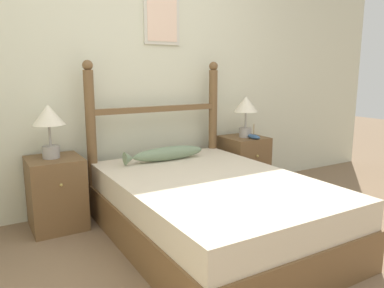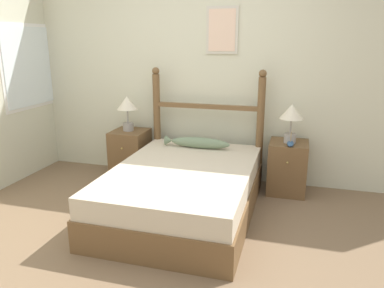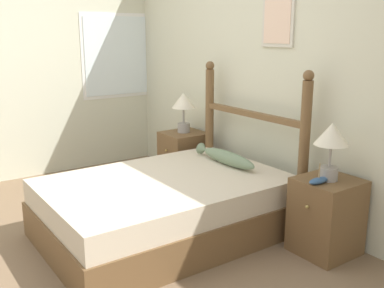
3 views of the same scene
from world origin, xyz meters
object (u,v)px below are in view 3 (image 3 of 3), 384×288
Objects in this scene: model_boat at (319,180)px; fish_pillow at (226,157)px; nightstand_left at (184,159)px; nightstand_right at (326,216)px; table_lamp_left at (184,104)px; bed at (165,207)px; table_lamp_right at (331,140)px.

model_boat reaches higher than fish_pillow.
nightstand_right is (1.91, 0.00, 0.00)m from nightstand_left.
nightstand_right is at bearing -0.25° from table_lamp_left.
fish_pillow is at bearing -170.79° from nightstand_right.
nightstand_left is 0.77× the size of fish_pillow.
fish_pillow is at bearing 93.87° from bed.
model_boat is (0.01, -0.12, -0.28)m from table_lamp_right.
table_lamp_left is at bearing 169.56° from fish_pillow.
table_lamp_left reaches higher than model_boat.
table_lamp_right reaches higher than fish_pillow.
table_lamp_right is (1.93, -0.02, 0.00)m from table_lamp_left.
fish_pillow reaches higher than nightstand_right.
table_lamp_left is 1.97m from model_boat.
bed is 2.57× the size of fish_pillow.
nightstand_right is 1.37× the size of table_lamp_right.
model_boat reaches higher than nightstand_left.
bed is 4.54× the size of table_lamp_right.
model_boat is (0.02, -0.14, 0.31)m from nightstand_right.
model_boat is at bearing -4.09° from nightstand_left.
nightstand_left is 3.11× the size of model_boat.
table_lamp_right is (1.91, -0.02, 0.59)m from nightstand_left.
nightstand_left is 1.00× the size of nightstand_right.
table_lamp_right is at bearing 95.45° from model_boat.
bed is 10.33× the size of model_boat.
nightstand_right is 2.01m from table_lamp_left.
nightstand_left is 1.91m from nightstand_right.
nightstand_left is 1.37× the size of table_lamp_right.
bed is 0.74m from fish_pillow.
table_lamp_left is at bearing 179.27° from table_lamp_right.
nightstand_left and nightstand_right have the same top height.
table_lamp_right reaches higher than model_boat.
nightstand_right is at bearing 96.33° from model_boat.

